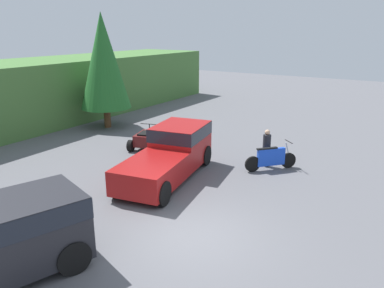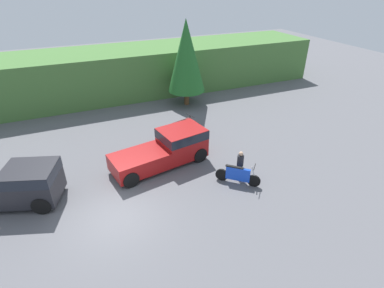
{
  "view_description": "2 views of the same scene",
  "coord_description": "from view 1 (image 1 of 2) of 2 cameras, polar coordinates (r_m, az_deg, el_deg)",
  "views": [
    {
      "loc": [
        -8.19,
        -5.09,
        5.78
      ],
      "look_at": [
        5.14,
        3.24,
        0.95
      ],
      "focal_mm": 35.0,
      "sensor_mm": 36.0,
      "label": 1
    },
    {
      "loc": [
        -0.8,
        -10.68,
        9.63
      ],
      "look_at": [
        5.14,
        3.24,
        0.95
      ],
      "focal_mm": 28.0,
      "sensor_mm": 36.0,
      "label": 2
    }
  ],
  "objects": [
    {
      "name": "ground_plane",
      "position": [
        11.25,
        0.12,
        -13.86
      ],
      "size": [
        80.0,
        80.0,
        0.0
      ],
      "primitive_type": "plane",
      "color": "#5B5B60"
    },
    {
      "name": "rider_person",
      "position": [
        16.56,
        11.3,
        -0.4
      ],
      "size": [
        0.48,
        0.48,
        1.66
      ],
      "rotation": [
        0.0,
        0.0,
        -0.69
      ],
      "color": "black",
      "rests_on": "ground_plane"
    },
    {
      "name": "tree_mid_left",
      "position": [
        23.06,
        -13.33,
        12.16
      ],
      "size": [
        2.98,
        2.98,
        6.78
      ],
      "color": "brown",
      "rests_on": "ground_plane"
    },
    {
      "name": "pickup_truck_red",
      "position": [
        15.3,
        -3.13,
        -1.13
      ],
      "size": [
        5.74,
        2.97,
        1.91
      ],
      "rotation": [
        0.0,
        0.0,
        0.18
      ],
      "color": "maroon",
      "rests_on": "ground_plane"
    },
    {
      "name": "dirt_bike",
      "position": [
        16.31,
        11.94,
        -2.18
      ],
      "size": [
        1.83,
        1.65,
        1.22
      ],
      "rotation": [
        0.0,
        0.0,
        -0.73
      ],
      "color": "black",
      "rests_on": "ground_plane"
    },
    {
      "name": "quad_atv",
      "position": [
        19.03,
        -7.04,
        0.67
      ],
      "size": [
        2.22,
        1.78,
        1.15
      ],
      "rotation": [
        0.0,
        0.0,
        0.29
      ],
      "color": "black",
      "rests_on": "ground_plane"
    }
  ]
}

